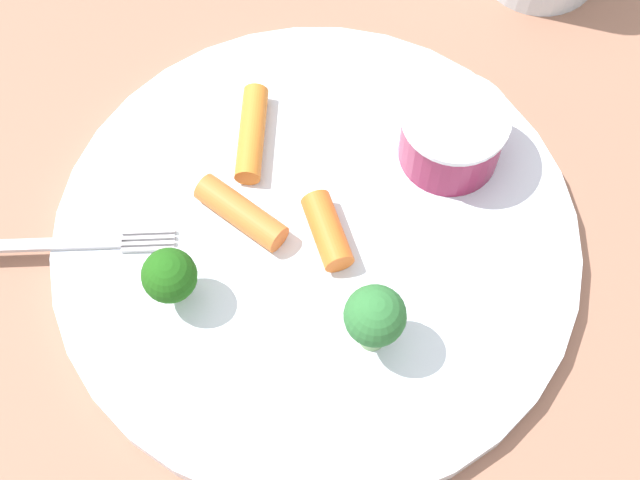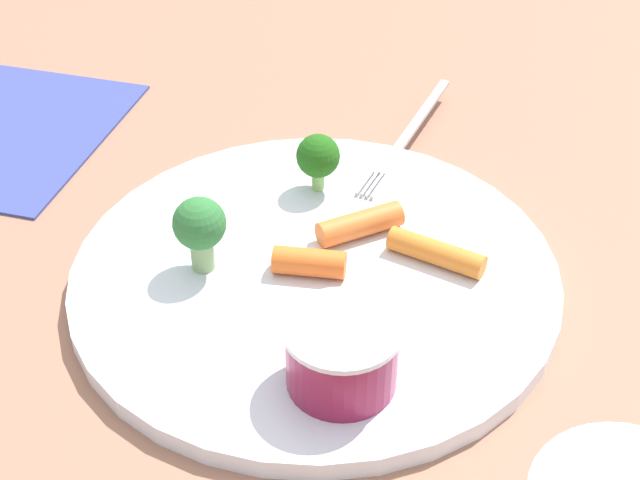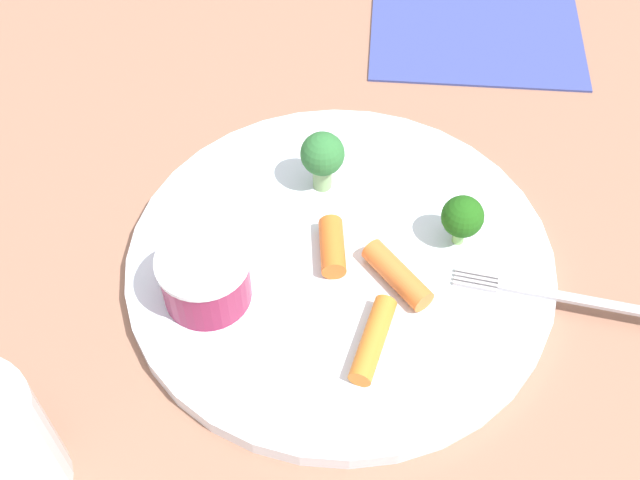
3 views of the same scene
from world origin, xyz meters
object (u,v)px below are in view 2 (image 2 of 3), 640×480
(broccoli_floret_1, at_px, (318,157))
(carrot_stick_2, at_px, (306,261))
(carrot_stick_1, at_px, (436,252))
(carrot_stick_0, at_px, (360,224))
(napkin, at_px, (3,130))
(broccoli_floret_0, at_px, (200,227))
(plate, at_px, (315,275))
(sauce_cup, at_px, (342,354))
(fork, at_px, (407,136))

(broccoli_floret_1, distance_m, carrot_stick_2, 0.09)
(carrot_stick_1, bearing_deg, broccoli_floret_1, -105.08)
(carrot_stick_0, relative_size, napkin, 0.29)
(broccoli_floret_0, distance_m, broccoli_floret_1, 0.10)
(broccoli_floret_0, distance_m, carrot_stick_1, 0.14)
(plate, distance_m, carrot_stick_2, 0.02)
(sauce_cup, bearing_deg, broccoli_floret_1, -143.53)
(broccoli_floret_1, bearing_deg, plate, 31.17)
(broccoli_floret_0, xyz_separation_m, carrot_stick_1, (-0.08, 0.11, -0.02))
(plate, height_order, napkin, plate)
(carrot_stick_2, xyz_separation_m, napkin, (-0.03, -0.28, -0.02))
(carrot_stick_1, relative_size, carrot_stick_2, 1.40)
(plate, xyz_separation_m, broccoli_floret_0, (0.03, -0.05, 0.04))
(broccoli_floret_1, xyz_separation_m, carrot_stick_1, (0.03, 0.10, -0.02))
(carrot_stick_0, relative_size, carrot_stick_2, 1.28)
(plate, relative_size, napkin, 1.57)
(sauce_cup, xyz_separation_m, napkin, (-0.09, -0.34, -0.03))
(sauce_cup, bearing_deg, carrot_stick_0, -153.92)
(broccoli_floret_1, distance_m, fork, 0.09)
(carrot_stick_1, relative_size, napkin, 0.32)
(broccoli_floret_1, relative_size, carrot_stick_2, 0.94)
(fork, bearing_deg, napkin, -62.89)
(plate, xyz_separation_m, sauce_cup, (0.07, 0.06, 0.02))
(broccoli_floret_1, height_order, carrot_stick_1, broccoli_floret_1)
(broccoli_floret_1, relative_size, carrot_stick_1, 0.67)
(carrot_stick_0, bearing_deg, carrot_stick_1, 91.41)
(broccoli_floret_0, height_order, napkin, broccoli_floret_0)
(broccoli_floret_1, bearing_deg, broccoli_floret_0, -7.39)
(sauce_cup, height_order, carrot_stick_2, sauce_cup)
(broccoli_floret_1, bearing_deg, fork, 167.15)
(sauce_cup, relative_size, napkin, 0.32)
(carrot_stick_0, height_order, carrot_stick_2, same)
(broccoli_floret_1, xyz_separation_m, carrot_stick_2, (0.07, 0.04, -0.02))
(plate, xyz_separation_m, fork, (-0.15, -0.02, 0.01))
(carrot_stick_1, distance_m, fork, 0.14)
(sauce_cup, bearing_deg, carrot_stick_2, -135.07)
(broccoli_floret_1, relative_size, fork, 0.24)
(plate, bearing_deg, napkin, -93.92)
(carrot_stick_0, bearing_deg, sauce_cup, 26.08)
(broccoli_floret_0, height_order, broccoli_floret_1, broccoli_floret_0)
(broccoli_floret_1, height_order, fork, broccoli_floret_1)
(napkin, bearing_deg, carrot_stick_0, 94.22)
(carrot_stick_1, xyz_separation_m, napkin, (0.02, -0.34, -0.02))
(sauce_cup, bearing_deg, broccoli_floret_0, -106.41)
(sauce_cup, distance_m, carrot_stick_1, 0.11)
(carrot_stick_1, bearing_deg, napkin, -86.19)
(broccoli_floret_0, xyz_separation_m, fork, (-0.19, 0.03, -0.03))
(broccoli_floret_1, bearing_deg, carrot_stick_0, 59.83)
(carrot_stick_2, height_order, napkin, carrot_stick_2)
(sauce_cup, xyz_separation_m, fork, (-0.22, -0.08, -0.02))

